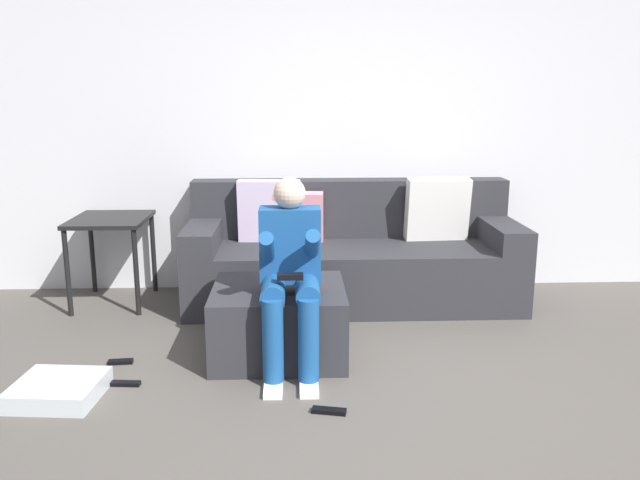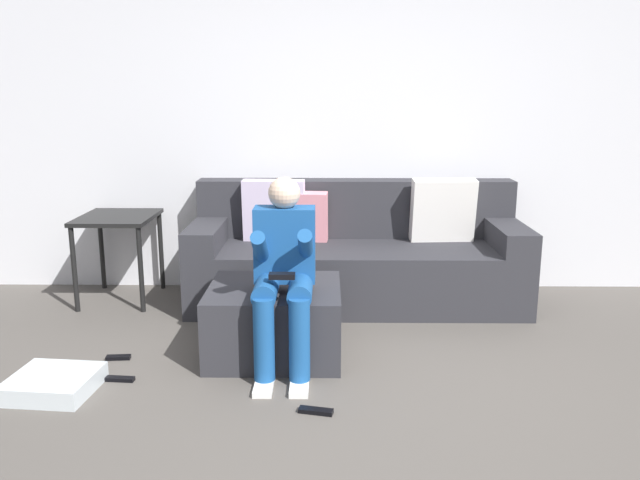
{
  "view_description": "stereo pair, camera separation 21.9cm",
  "coord_description": "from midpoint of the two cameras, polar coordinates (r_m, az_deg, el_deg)",
  "views": [
    {
      "loc": [
        -0.4,
        -2.68,
        1.54
      ],
      "look_at": [
        -0.23,
        1.44,
        0.59
      ],
      "focal_mm": 36.07,
      "sensor_mm": 36.0,
      "label": 1
    },
    {
      "loc": [
        -0.18,
        -2.68,
        1.54
      ],
      "look_at": [
        -0.23,
        1.44,
        0.59
      ],
      "focal_mm": 36.07,
      "sensor_mm": 36.0,
      "label": 2
    }
  ],
  "objects": [
    {
      "name": "wall_back",
      "position": [
        5.1,
        0.93,
        10.55
      ],
      "size": [
        6.11,
        0.1,
        2.65
      ],
      "primitive_type": "cube",
      "color": "silver",
      "rests_on": "ground_plane"
    },
    {
      "name": "remote_near_ottoman",
      "position": [
        3.27,
        -1.17,
        -14.94
      ],
      "size": [
        0.18,
        0.09,
        0.02
      ],
      "primitive_type": "cube",
      "rotation": [
        0.0,
        0.0,
        -0.22
      ],
      "color": "black",
      "rests_on": "ground_plane"
    },
    {
      "name": "side_table",
      "position": [
        4.98,
        -19.28,
        0.83
      ],
      "size": [
        0.53,
        0.63,
        0.65
      ],
      "color": "black",
      "rests_on": "ground_plane"
    },
    {
      "name": "couch_sectional",
      "position": [
        4.83,
        1.54,
        -1.43
      ],
      "size": [
        2.43,
        0.87,
        0.92
      ],
      "color": "#2D2D33",
      "rests_on": "ground_plane"
    },
    {
      "name": "storage_bin",
      "position": [
        3.69,
        -23.83,
        -12.08
      ],
      "size": [
        0.46,
        0.44,
        0.1
      ],
      "primitive_type": "cube",
      "rotation": [
        0.0,
        0.0,
        -0.09
      ],
      "color": "silver",
      "rests_on": "ground_plane"
    },
    {
      "name": "ottoman",
      "position": [
        3.88,
        -5.28,
        -7.18
      ],
      "size": [
        0.78,
        0.7,
        0.42
      ],
      "primitive_type": "cube",
      "color": "#2D2D33",
      "rests_on": "ground_plane"
    },
    {
      "name": "ground_plane",
      "position": [
        3.1,
        3.48,
        -16.81
      ],
      "size": [
        7.94,
        7.94,
        0.0
      ],
      "primitive_type": "plane",
      "color": "#544F49"
    },
    {
      "name": "remote_under_side_table",
      "position": [
        4.01,
        -18.8,
        -10.2
      ],
      "size": [
        0.14,
        0.06,
        0.02
      ],
      "primitive_type": "cube",
      "rotation": [
        0.0,
        0.0,
        0.09
      ],
      "color": "black",
      "rests_on": "ground_plane"
    },
    {
      "name": "person_seated",
      "position": [
        3.56,
        -4.43,
        -2.6
      ],
      "size": [
        0.34,
        0.6,
        1.08
      ],
      "color": "#194C8C",
      "rests_on": "ground_plane"
    },
    {
      "name": "remote_by_storage_bin",
      "position": [
        3.73,
        -18.66,
        -11.99
      ],
      "size": [
        0.18,
        0.06,
        0.02
      ],
      "primitive_type": "cube",
      "rotation": [
        0.0,
        0.0,
        -0.09
      ],
      "color": "black",
      "rests_on": "ground_plane"
    }
  ]
}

